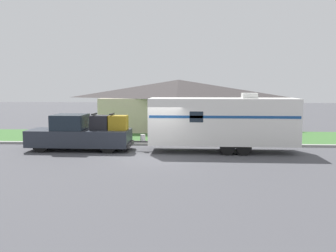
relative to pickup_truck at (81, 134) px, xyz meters
name	(u,v)px	position (x,y,z in m)	size (l,w,h in m)	color
ground_plane	(157,157)	(4.47, -1.77, -0.93)	(120.00, 120.00, 0.00)	#47474C
curb_strip	(163,144)	(4.47, 1.98, -0.86)	(80.00, 0.30, 0.14)	#999993
lawn_strip	(167,137)	(4.47, 5.63, -0.91)	(80.00, 7.00, 0.03)	#3D6B33
house_across_street	(179,104)	(5.08, 10.29, 1.19)	(12.95, 6.53, 4.08)	beige
pickup_truck	(81,134)	(0.00, 0.00, 0.00)	(5.76, 2.01, 2.08)	black
travel_trailer	(223,121)	(7.88, 0.00, 0.76)	(8.82, 2.28, 3.22)	black
mailbox	(258,128)	(10.31, 2.86, 0.09)	(0.48, 0.20, 1.32)	brown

